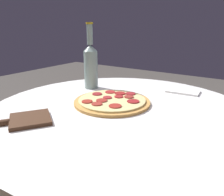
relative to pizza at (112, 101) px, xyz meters
The scene contains 5 objects.
table 0.20m from the pizza, 155.05° to the left, with size 0.92×0.92×0.73m.
pizza is the anchor object (origin of this frame).
beer_bottle 0.25m from the pizza, 31.40° to the right, with size 0.06×0.06×0.29m.
pizza_paddle 0.34m from the pizza, 65.88° to the left, with size 0.21×0.26×0.02m.
napkin 0.34m from the pizza, 121.47° to the right, with size 0.14×0.09×0.01m.
Camera 1 is at (-0.38, 0.61, 1.00)m, focal length 35.00 mm.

